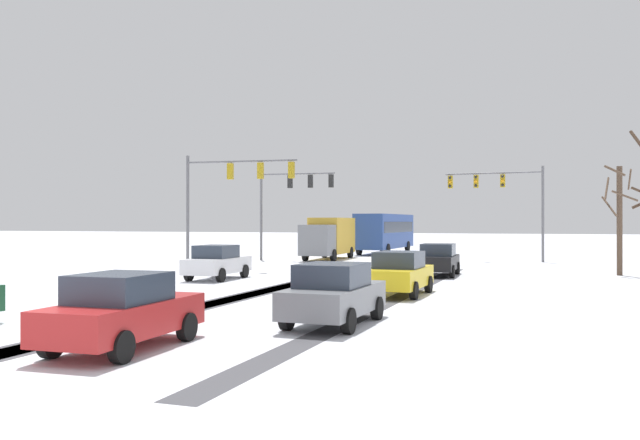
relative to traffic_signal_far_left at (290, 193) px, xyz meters
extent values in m
cube|color=#4C4C51|center=(6.98, -19.71, -4.77)|extent=(1.08, 29.87, 0.01)
cube|color=#4C4C51|center=(6.80, -19.71, -4.77)|extent=(1.07, 29.87, 0.01)
cube|color=#4C4C51|center=(12.29, -19.71, -4.77)|extent=(0.73, 29.87, 0.01)
cube|color=white|center=(18.21, -21.07, -4.71)|extent=(4.00, 29.87, 0.12)
cylinder|color=slate|center=(-2.18, -0.13, -1.52)|extent=(0.18, 0.18, 6.50)
cylinder|color=slate|center=(0.54, 0.01, 1.33)|extent=(5.46, 0.40, 0.12)
cube|color=black|center=(0.00, -0.02, 0.78)|extent=(0.33, 0.26, 0.90)
sphere|color=black|center=(-0.01, 0.14, 1.08)|extent=(0.20, 0.20, 0.20)
sphere|color=orange|center=(-0.01, 0.14, 0.78)|extent=(0.20, 0.20, 0.20)
sphere|color=black|center=(-0.01, 0.14, 0.48)|extent=(0.20, 0.20, 0.20)
cube|color=black|center=(1.50, 0.06, 0.78)|extent=(0.33, 0.26, 0.90)
sphere|color=black|center=(1.49, 0.22, 1.08)|extent=(0.20, 0.20, 0.20)
sphere|color=orange|center=(1.49, 0.22, 0.78)|extent=(0.20, 0.20, 0.20)
sphere|color=black|center=(1.49, 0.22, 0.48)|extent=(0.20, 0.20, 0.20)
cube|color=black|center=(2.99, 0.13, 0.78)|extent=(0.33, 0.26, 0.90)
sphere|color=black|center=(2.99, 0.29, 1.08)|extent=(0.20, 0.20, 0.20)
sphere|color=orange|center=(2.99, 0.29, 0.78)|extent=(0.20, 0.20, 0.20)
sphere|color=black|center=(2.99, 0.29, 0.48)|extent=(0.20, 0.20, 0.20)
cylinder|color=slate|center=(16.81, 3.87, -1.52)|extent=(0.18, 0.18, 6.50)
cylinder|color=slate|center=(13.53, 4.02, 1.33)|extent=(6.57, 0.43, 0.12)
cube|color=#B79319|center=(14.18, 3.99, 0.78)|extent=(0.33, 0.25, 0.90)
sphere|color=black|center=(14.17, 3.83, 1.08)|extent=(0.20, 0.20, 0.20)
sphere|color=orange|center=(14.17, 3.83, 0.78)|extent=(0.20, 0.20, 0.20)
sphere|color=black|center=(14.17, 3.83, 0.48)|extent=(0.20, 0.20, 0.20)
cube|color=#B79319|center=(12.38, 4.08, 0.78)|extent=(0.33, 0.25, 0.90)
sphere|color=black|center=(12.37, 3.92, 1.08)|extent=(0.20, 0.20, 0.20)
sphere|color=orange|center=(12.37, 3.92, 0.78)|extent=(0.20, 0.20, 0.20)
sphere|color=black|center=(12.37, 3.92, 0.48)|extent=(0.20, 0.20, 0.20)
cube|color=#B79319|center=(10.57, 4.16, 0.78)|extent=(0.33, 0.25, 0.90)
sphere|color=black|center=(10.57, 4.00, 1.08)|extent=(0.20, 0.20, 0.20)
sphere|color=orange|center=(10.57, 4.00, 0.78)|extent=(0.20, 0.20, 0.20)
sphere|color=black|center=(10.57, 4.00, 0.48)|extent=(0.20, 0.20, 0.20)
cylinder|color=slate|center=(-2.18, -10.13, -1.52)|extent=(0.18, 0.18, 6.50)
cylinder|color=slate|center=(1.07, -9.88, 1.33)|extent=(6.52, 0.63, 0.12)
cube|color=#B79319|center=(0.42, -9.93, 0.78)|extent=(0.34, 0.26, 0.90)
sphere|color=black|center=(0.41, -9.77, 1.08)|extent=(0.20, 0.20, 0.20)
sphere|color=orange|center=(0.41, -9.77, 0.78)|extent=(0.20, 0.20, 0.20)
sphere|color=black|center=(0.41, -9.77, 0.48)|extent=(0.20, 0.20, 0.20)
cube|color=#B79319|center=(2.21, -9.79, 0.78)|extent=(0.34, 0.26, 0.90)
sphere|color=black|center=(2.20, -9.63, 1.08)|extent=(0.20, 0.20, 0.20)
sphere|color=orange|center=(2.20, -9.63, 0.78)|extent=(0.20, 0.20, 0.20)
sphere|color=black|center=(2.20, -9.63, 0.48)|extent=(0.20, 0.20, 0.20)
cube|color=#B79319|center=(4.00, -9.65, 0.78)|extent=(0.34, 0.26, 0.90)
sphere|color=black|center=(3.99, -9.49, 1.08)|extent=(0.20, 0.20, 0.20)
sphere|color=orange|center=(3.99, -9.49, 0.78)|extent=(0.20, 0.20, 0.20)
sphere|color=black|center=(3.99, -9.49, 0.48)|extent=(0.20, 0.20, 0.20)
cube|color=black|center=(12.05, -9.80, -4.10)|extent=(1.85, 4.16, 0.70)
cube|color=#2D3847|center=(12.05, -9.95, -3.45)|extent=(1.63, 1.96, 0.60)
cylinder|color=black|center=(11.19, -8.56, -4.45)|extent=(0.24, 0.65, 0.64)
cylinder|color=black|center=(12.81, -8.50, -4.45)|extent=(0.24, 0.65, 0.64)
cylinder|color=black|center=(11.29, -11.10, -4.45)|extent=(0.24, 0.65, 0.64)
cylinder|color=black|center=(12.90, -11.04, -4.45)|extent=(0.24, 0.65, 0.64)
cube|color=silver|center=(2.57, -15.39, -4.10)|extent=(1.82, 4.15, 0.70)
cube|color=#2D3847|center=(2.58, -15.54, -3.45)|extent=(1.61, 1.94, 0.60)
cylinder|color=black|center=(1.73, -14.14, -4.45)|extent=(0.24, 0.65, 0.64)
cylinder|color=black|center=(3.34, -14.09, -4.45)|extent=(0.24, 0.65, 0.64)
cylinder|color=black|center=(1.80, -16.68, -4.45)|extent=(0.24, 0.65, 0.64)
cylinder|color=black|center=(3.41, -16.63, -4.45)|extent=(0.24, 0.65, 0.64)
cube|color=yellow|center=(12.17, -19.11, -4.10)|extent=(1.78, 4.13, 0.70)
cube|color=#2D3847|center=(12.17, -19.26, -3.45)|extent=(1.60, 1.93, 0.60)
cylinder|color=black|center=(11.39, -17.82, -4.45)|extent=(0.23, 0.64, 0.64)
cylinder|color=black|center=(13.00, -17.85, -4.45)|extent=(0.23, 0.64, 0.64)
cylinder|color=black|center=(11.34, -20.36, -4.45)|extent=(0.23, 0.64, 0.64)
cylinder|color=black|center=(12.95, -20.39, -4.45)|extent=(0.23, 0.64, 0.64)
cube|color=slate|center=(12.10, -26.61, -4.10)|extent=(1.77, 4.13, 0.70)
cube|color=#2D3847|center=(12.10, -26.76, -3.45)|extent=(1.59, 1.93, 0.60)
cylinder|color=black|center=(11.31, -25.32, -4.45)|extent=(0.23, 0.64, 0.64)
cylinder|color=black|center=(12.93, -25.35, -4.45)|extent=(0.23, 0.64, 0.64)
cylinder|color=black|center=(11.27, -27.86, -4.45)|extent=(0.23, 0.64, 0.64)
cylinder|color=black|center=(12.88, -27.89, -4.45)|extent=(0.23, 0.64, 0.64)
cube|color=red|center=(8.93, -31.29, -4.10)|extent=(1.85, 4.16, 0.70)
cube|color=#2D3847|center=(8.94, -31.44, -3.45)|extent=(1.63, 1.96, 0.60)
cylinder|color=black|center=(8.08, -30.05, -4.45)|extent=(0.24, 0.65, 0.64)
cylinder|color=black|center=(9.69, -29.99, -4.45)|extent=(0.24, 0.65, 0.64)
cylinder|color=black|center=(8.17, -32.59, -4.45)|extent=(0.24, 0.65, 0.64)
cylinder|color=black|center=(9.79, -32.53, -4.45)|extent=(0.24, 0.65, 0.64)
cube|color=#284793|center=(3.66, 12.93, -2.84)|extent=(2.70, 11.04, 2.90)
cube|color=#283342|center=(3.66, 12.93, -2.49)|extent=(2.72, 10.16, 0.90)
cylinder|color=black|center=(4.78, 9.06, -4.29)|extent=(0.32, 0.97, 0.96)
cylinder|color=black|center=(2.40, 9.11, -4.29)|extent=(0.32, 0.97, 0.96)
cylinder|color=black|center=(4.91, 16.21, -4.29)|extent=(0.32, 0.97, 0.96)
cylinder|color=black|center=(2.53, 16.26, -4.29)|extent=(0.32, 0.97, 0.96)
cube|color=slate|center=(2.23, -0.55, -3.30)|extent=(2.20, 2.29, 2.10)
cube|color=gold|center=(2.06, 3.15, -3.05)|extent=(2.43, 5.29, 2.60)
cylinder|color=black|center=(3.22, -0.06, -4.35)|extent=(0.32, 0.85, 0.84)
cylinder|color=black|center=(1.20, -0.15, -4.35)|extent=(0.32, 0.85, 0.84)
cylinder|color=black|center=(3.01, 4.62, -4.35)|extent=(0.32, 0.85, 0.84)
cylinder|color=black|center=(0.99, 4.53, -4.35)|extent=(0.32, 0.85, 0.84)
cylinder|color=#423023|center=(20.37, -17.29, 0.77)|extent=(0.57, 0.90, 0.95)
cylinder|color=brown|center=(20.66, -6.48, -2.00)|extent=(0.28, 0.28, 5.54)
cylinder|color=brown|center=(20.85, -7.08, -0.77)|extent=(1.27, 0.50, 0.58)
cylinder|color=brown|center=(20.41, -6.92, 0.51)|extent=(1.00, 0.64, 0.63)
cylinder|color=brown|center=(21.13, -6.46, 0.08)|extent=(0.11, 1.01, 1.01)
cylinder|color=brown|center=(20.16, -6.77, -1.27)|extent=(0.70, 1.11, 1.06)
cylinder|color=brown|center=(20.08, -6.36, -0.35)|extent=(0.35, 1.26, 1.23)
camera|label=1|loc=(17.58, -43.12, -2.07)|focal=37.14mm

